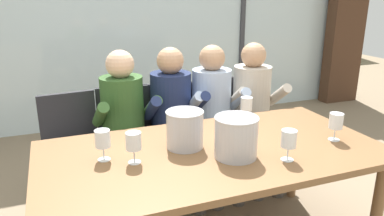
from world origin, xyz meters
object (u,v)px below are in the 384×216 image
dining_table (213,160)px  chair_near_curtain (73,144)px  wine_glass_by_left_taster (246,105)px  wine_glass_near_bucket (336,121)px  wine_glass_spare_empty (289,140)px  person_pale_blue_shirt (215,110)px  wine_glass_center_pour (134,142)px  person_olive_shirt (126,120)px  chair_center (168,129)px  chair_left_of_center (126,135)px  ice_bucket_secondary (185,129)px  wine_glass_by_right_taster (103,140)px  chair_near_window_right (248,118)px  person_beige_jumper (255,105)px  person_navy_polo (174,115)px  ice_bucket_primary (236,136)px  chair_right_of_center (210,124)px

dining_table → chair_near_curtain: chair_near_curtain is taller
wine_glass_by_left_taster → wine_glass_near_bucket: same height
wine_glass_by_left_taster → wine_glass_spare_empty: (-0.10, -0.65, 0.00)m
person_pale_blue_shirt → wine_glass_center_pour: person_pale_blue_shirt is taller
person_olive_shirt → wine_glass_by_left_taster: bearing=-31.3°
dining_table → chair_center: chair_center is taller
chair_left_of_center → chair_center: (0.35, -0.01, 0.00)m
chair_near_curtain → wine_glass_by_left_taster: bearing=-29.9°
chair_near_curtain → wine_glass_center_pour: (0.28, -0.90, 0.33)m
ice_bucket_secondary → wine_glass_center_pour: size_ratio=1.30×
ice_bucket_secondary → chair_center: bearing=79.4°
person_pale_blue_shirt → wine_glass_by_right_taster: (-0.98, -0.70, 0.15)m
chair_near_window_right → person_pale_blue_shirt: 0.47m
person_beige_jumper → wine_glass_spare_empty: (-0.42, -1.06, 0.15)m
chair_center → person_olive_shirt: (-0.37, -0.14, 0.17)m
chair_center → wine_glass_near_bucket: (0.75, -1.06, 0.33)m
dining_table → person_beige_jumper: 1.08m
person_navy_polo → ice_bucket_primary: 0.93m
chair_right_of_center → ice_bucket_primary: bearing=-114.5°
person_navy_polo → ice_bucket_secondary: (-0.16, -0.69, 0.15)m
chair_center → person_navy_polo: person_navy_polo is taller
person_beige_jumper → wine_glass_by_left_taster: bearing=-122.7°
chair_right_of_center → person_navy_polo: 0.43m
dining_table → wine_glass_spare_empty: bearing=-41.2°
wine_glass_by_right_taster → wine_glass_center_pour: bearing=-32.2°
wine_glass_by_left_taster → wine_glass_by_right_taster: size_ratio=1.00×
chair_center → wine_glass_center_pour: size_ratio=5.15×
dining_table → ice_bucket_primary: 0.25m
chair_near_window_right → person_olive_shirt: 1.16m
person_olive_shirt → ice_bucket_primary: bearing=-68.2°
dining_table → person_olive_shirt: (-0.36, 0.78, 0.04)m
person_olive_shirt → chair_left_of_center: bearing=78.8°
wine_glass_near_bucket → wine_glass_spare_empty: (-0.44, -0.14, -0.00)m
chair_center → wine_glass_by_left_taster: size_ratio=5.15×
chair_left_of_center → wine_glass_center_pour: bearing=-92.6°
dining_table → person_pale_blue_shirt: (0.36, 0.78, 0.04)m
person_olive_shirt → person_beige_jumper: same height
chair_left_of_center → person_navy_polo: 0.43m
person_navy_polo → person_beige_jumper: 0.72m
person_pale_blue_shirt → wine_glass_spare_empty: (-0.05, -1.06, 0.15)m
chair_near_curtain → chair_near_window_right: same height
chair_right_of_center → person_pale_blue_shirt: 0.22m
chair_center → person_pale_blue_shirt: 0.42m
chair_center → ice_bucket_primary: 1.11m
chair_near_window_right → wine_glass_near_bucket: size_ratio=5.15×
person_navy_polo → wine_glass_by_right_taster: bearing=-132.6°
person_pale_blue_shirt → wine_glass_near_bucket: size_ratio=6.98×
wine_glass_by_left_taster → wine_glass_spare_empty: bearing=-98.9°
chair_left_of_center → person_beige_jumper: bearing=-2.7°
ice_bucket_primary → wine_glass_by_left_taster: (0.35, 0.51, -0.00)m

